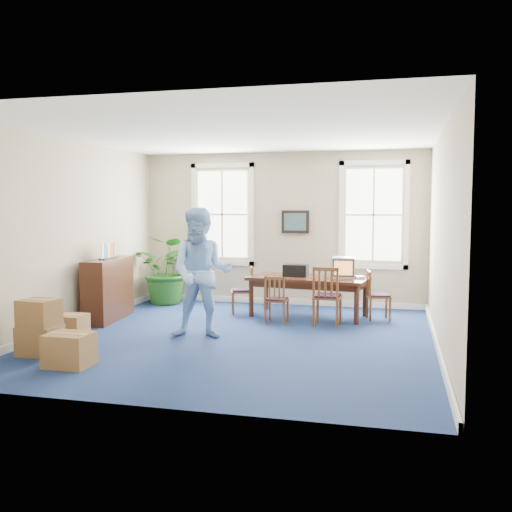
% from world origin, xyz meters
% --- Properties ---
extents(floor, '(6.50, 6.50, 0.00)m').
position_xyz_m(floor, '(0.00, 0.00, 0.00)').
color(floor, navy).
rests_on(floor, ground).
extents(ceiling, '(6.50, 6.50, 0.00)m').
position_xyz_m(ceiling, '(0.00, 0.00, 3.20)').
color(ceiling, white).
rests_on(ceiling, ground).
extents(wall_back, '(6.50, 0.00, 6.50)m').
position_xyz_m(wall_back, '(0.00, 3.25, 1.60)').
color(wall_back, tan).
rests_on(wall_back, ground).
extents(wall_front, '(6.50, 0.00, 6.50)m').
position_xyz_m(wall_front, '(0.00, -3.25, 1.60)').
color(wall_front, tan).
rests_on(wall_front, ground).
extents(wall_left, '(0.00, 6.50, 6.50)m').
position_xyz_m(wall_left, '(-3.00, 0.00, 1.60)').
color(wall_left, tan).
rests_on(wall_left, ground).
extents(wall_right, '(0.00, 6.50, 6.50)m').
position_xyz_m(wall_right, '(3.00, 0.00, 1.60)').
color(wall_right, tan).
rests_on(wall_right, ground).
extents(baseboard_back, '(6.00, 0.04, 0.12)m').
position_xyz_m(baseboard_back, '(0.00, 3.22, 0.06)').
color(baseboard_back, white).
rests_on(baseboard_back, ground).
extents(baseboard_left, '(0.04, 6.50, 0.12)m').
position_xyz_m(baseboard_left, '(-2.97, 0.00, 0.06)').
color(baseboard_left, white).
rests_on(baseboard_left, ground).
extents(baseboard_right, '(0.04, 6.50, 0.12)m').
position_xyz_m(baseboard_right, '(2.97, 0.00, 0.06)').
color(baseboard_right, white).
rests_on(baseboard_right, ground).
extents(window_left, '(1.40, 0.12, 2.20)m').
position_xyz_m(window_left, '(-1.30, 3.23, 1.90)').
color(window_left, white).
rests_on(window_left, ground).
extents(window_right, '(1.40, 0.12, 2.20)m').
position_xyz_m(window_right, '(1.90, 3.23, 1.90)').
color(window_right, white).
rests_on(window_right, ground).
extents(wall_picture, '(0.58, 0.06, 0.48)m').
position_xyz_m(wall_picture, '(0.30, 3.20, 1.75)').
color(wall_picture, black).
rests_on(wall_picture, ground).
extents(conference_table, '(2.31, 1.28, 0.75)m').
position_xyz_m(conference_table, '(0.77, 2.00, 0.37)').
color(conference_table, '#3D1C11').
rests_on(conference_table, ground).
extents(crt_tv, '(0.45, 0.49, 0.39)m').
position_xyz_m(crt_tv, '(1.42, 2.05, 0.94)').
color(crt_tv, '#B7B7BC').
rests_on(crt_tv, conference_table).
extents(game_console, '(0.21, 0.23, 0.05)m').
position_xyz_m(game_console, '(1.72, 2.00, 0.77)').
color(game_console, white).
rests_on(game_console, conference_table).
extents(equipment_bag, '(0.46, 0.31, 0.23)m').
position_xyz_m(equipment_bag, '(0.52, 2.05, 0.86)').
color(equipment_bag, black).
rests_on(equipment_bag, conference_table).
extents(chair_near_left, '(0.39, 0.39, 0.85)m').
position_xyz_m(chair_near_left, '(0.32, 1.25, 0.43)').
color(chair_near_left, brown).
rests_on(chair_near_left, ground).
extents(chair_near_right, '(0.49, 0.49, 1.04)m').
position_xyz_m(chair_near_right, '(1.22, 1.25, 0.52)').
color(chair_near_right, brown).
rests_on(chair_near_right, ground).
extents(chair_end_left, '(0.51, 0.51, 0.90)m').
position_xyz_m(chair_end_left, '(-0.53, 2.00, 0.45)').
color(chair_end_left, brown).
rests_on(chair_end_left, ground).
extents(chair_end_right, '(0.48, 0.48, 0.90)m').
position_xyz_m(chair_end_right, '(2.07, 2.00, 0.45)').
color(chair_end_right, brown).
rests_on(chair_end_right, ground).
extents(man, '(1.11, 0.92, 2.06)m').
position_xyz_m(man, '(-0.60, -0.13, 1.03)').
color(man, '#92C1F5').
rests_on(man, ground).
extents(credenza, '(0.56, 1.50, 1.15)m').
position_xyz_m(credenza, '(-2.73, 0.80, 0.57)').
color(credenza, '#3D1C11').
rests_on(credenza, ground).
extents(brochure_rack, '(0.39, 0.67, 0.30)m').
position_xyz_m(brochure_rack, '(-2.71, 0.80, 1.30)').
color(brochure_rack, '#99999E').
rests_on(brochure_rack, credenza).
extents(potted_plant, '(1.48, 1.34, 1.45)m').
position_xyz_m(potted_plant, '(-2.33, 2.66, 0.72)').
color(potted_plant, '#1D5618').
rests_on(potted_plant, ground).
extents(cardboard_boxes, '(1.48, 1.48, 0.82)m').
position_xyz_m(cardboard_boxes, '(-2.24, -1.58, 0.41)').
color(cardboard_boxes, olive).
rests_on(cardboard_boxes, ground).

